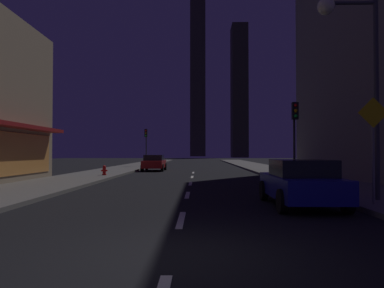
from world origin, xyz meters
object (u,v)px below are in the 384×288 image
traffic_light_near_right (295,124)px  pedestrian_crossing_sign (373,141)px  street_lamp_right (350,48)px  car_parked_near (301,182)px  car_parked_far (154,163)px  traffic_light_far_left (146,139)px  fire_hydrant_far_left (104,171)px

traffic_light_near_right → pedestrian_crossing_sign: size_ratio=1.33×
street_lamp_right → car_parked_near: bearing=-164.9°
street_lamp_right → pedestrian_crossing_sign: (0.22, -1.01, -3.05)m
car_parked_far → pedestrian_crossing_sign: bearing=-67.4°
traffic_light_far_left → street_lamp_right: (10.88, -29.01, 1.87)m
car_parked_near → traffic_light_near_right: traffic_light_near_right is taller
traffic_light_near_right → pedestrian_crossing_sign: (0.10, -8.32, -1.18)m
fire_hydrant_far_left → pedestrian_crossing_sign: size_ratio=0.21×
car_parked_near → traffic_light_far_left: 30.96m
car_parked_near → pedestrian_crossing_sign: size_ratio=1.34×
car_parked_far → traffic_light_near_right: 16.68m
car_parked_far → fire_hydrant_far_left: bearing=-104.9°
fire_hydrant_far_left → pedestrian_crossing_sign: pedestrian_crossing_sign is taller
traffic_light_near_right → street_lamp_right: bearing=-90.9°
car_parked_near → pedestrian_crossing_sign: 2.43m
car_parked_near → fire_hydrant_far_left: car_parked_near is taller
car_parked_near → traffic_light_far_left: traffic_light_far_left is taller
car_parked_near → traffic_light_far_left: bearing=107.1°
traffic_light_far_left → pedestrian_crossing_sign: traffic_light_far_left is taller
car_parked_near → fire_hydrant_far_left: (-9.50, 12.93, -0.29)m
car_parked_far → pedestrian_crossing_sign: 23.96m
car_parked_near → street_lamp_right: size_ratio=0.64×
car_parked_near → traffic_light_far_left: (-9.10, 29.49, 2.45)m
fire_hydrant_far_left → street_lamp_right: 17.42m
car_parked_near → car_parked_far: same height
car_parked_far → street_lamp_right: 23.31m
traffic_light_near_right → street_lamp_right: 7.55m
traffic_light_near_right → traffic_light_far_left: (-11.00, 21.69, 0.00)m
traffic_light_far_left → street_lamp_right: size_ratio=0.64×
traffic_light_far_left → pedestrian_crossing_sign: (11.10, -30.02, -1.18)m
fire_hydrant_far_left → traffic_light_far_left: 16.79m
car_parked_near → fire_hydrant_far_left: bearing=126.3°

